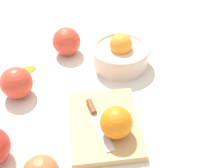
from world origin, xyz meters
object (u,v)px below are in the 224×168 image
bowl (121,54)px  knife (96,117)px  cutting_board (105,125)px  orange_on_board (116,123)px  apple_front_left (67,41)px  apple_front_left_2 (16,83)px

bowl → knife: size_ratio=1.09×
cutting_board → orange_on_board: orange_on_board is taller
cutting_board → orange_on_board: size_ratio=2.99×
bowl → cutting_board: bowl is taller
orange_on_board → apple_front_left: bearing=-160.8°
bowl → apple_front_left: bearing=-114.4°
bowl → orange_on_board: (0.27, -0.04, 0.01)m
cutting_board → apple_front_left: apple_front_left is taller
cutting_board → apple_front_left: size_ratio=2.53×
bowl → orange_on_board: 0.27m
orange_on_board → knife: 0.07m
bowl → apple_front_left_2: bearing=-68.6°
cutting_board → knife: bearing=-121.6°
bowl → apple_front_left_2: (0.11, -0.27, 0.00)m
apple_front_left → apple_front_left_2: 0.21m
apple_front_left_2 → orange_on_board: bearing=55.5°
orange_on_board → apple_front_left: size_ratio=0.85×
cutting_board → knife: 0.03m
knife → apple_front_left_2: apple_front_left_2 is taller
bowl → apple_front_left: size_ratio=2.00×
apple_front_left → knife: bearing=14.5°
cutting_board → apple_front_left_2: (-0.13, -0.21, 0.03)m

